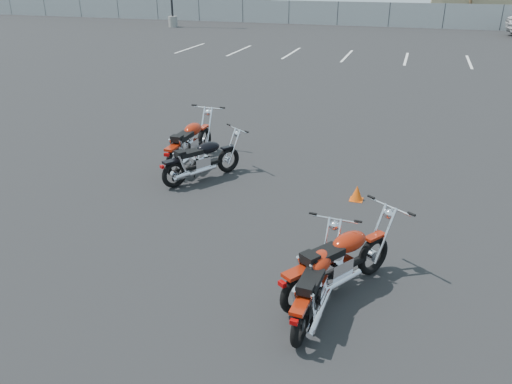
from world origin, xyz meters
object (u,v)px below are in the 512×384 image
(motorcycle_second_black, at_px, (202,160))
(motorcycle_third_red, at_px, (316,283))
(motorcycle_front_red, at_px, (190,143))
(motorcycle_rear_red, at_px, (339,262))

(motorcycle_second_black, relative_size, motorcycle_third_red, 0.94)
(motorcycle_front_red, bearing_deg, motorcycle_second_black, -51.09)
(motorcycle_rear_red, bearing_deg, motorcycle_front_red, 135.57)
(motorcycle_front_red, height_order, motorcycle_second_black, motorcycle_front_red)
(motorcycle_second_black, bearing_deg, motorcycle_front_red, 128.91)
(motorcycle_third_red, height_order, motorcycle_rear_red, motorcycle_rear_red)
(motorcycle_front_red, relative_size, motorcycle_rear_red, 1.14)
(motorcycle_third_red, bearing_deg, motorcycle_second_black, 130.90)
(motorcycle_second_black, height_order, motorcycle_third_red, motorcycle_second_black)
(motorcycle_front_red, xyz_separation_m, motorcycle_rear_red, (4.12, -4.04, -0.02))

